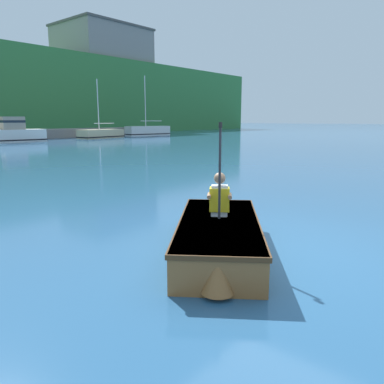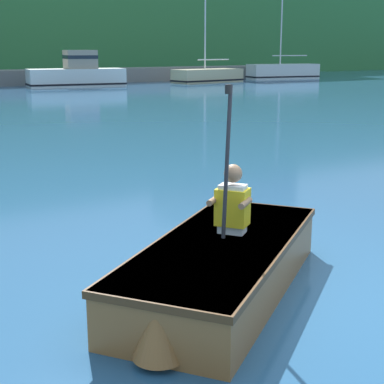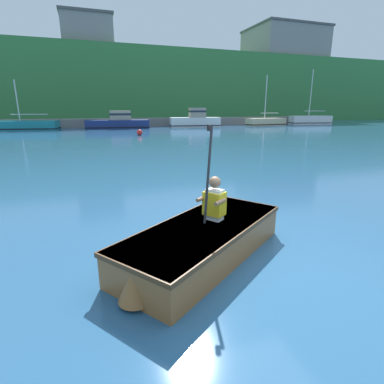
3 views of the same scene
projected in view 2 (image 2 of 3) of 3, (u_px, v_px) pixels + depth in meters
ground_plane at (320, 298)px, 5.20m from camera, size 300.00×300.00×0.00m
moored_boat_dock_west_end at (208, 76)px, 38.66m from camera, size 5.10×2.27×5.74m
moored_boat_dock_west_inner at (77, 74)px, 34.01m from camera, size 5.75×2.75×2.09m
moored_boat_dock_east_inner at (283, 72)px, 43.04m from camera, size 5.56×2.52×6.72m
rowboat_foreground at (220, 265)px, 5.23m from camera, size 2.95×2.56×0.48m
person_paddler at (232, 202)px, 5.39m from camera, size 0.45×0.45×1.37m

